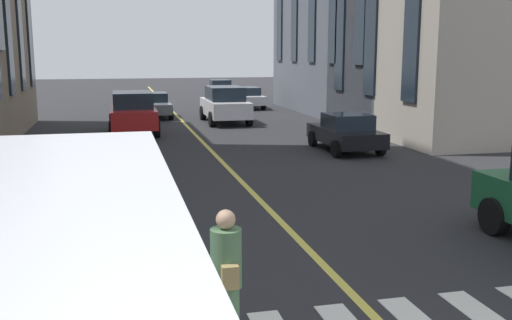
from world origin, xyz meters
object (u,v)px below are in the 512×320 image
at_px(pedestrian_near, 226,282).
at_px(car_black_parked_a, 346,132).
at_px(car_red_mid, 133,112).
at_px(car_grey_oncoming, 153,105).
at_px(car_white_near, 225,104).
at_px(car_silver_far, 220,88).
at_px(car_white_trailing, 246,97).

bearing_deg(pedestrian_near, car_black_parked_a, -27.20).
xyz_separation_m(car_red_mid, pedestrian_near, (-20.49, -0.48, -0.05)).
bearing_deg(car_grey_oncoming, pedestrian_near, 178.26).
height_order(car_red_mid, car_white_near, same).
height_order(car_red_mid, car_black_parked_a, car_red_mid).
distance_m(car_grey_oncoming, pedestrian_near, 27.13).
bearing_deg(car_black_parked_a, car_silver_far, 0.00).
xyz_separation_m(car_black_parked_a, pedestrian_near, (-13.80, 7.09, 0.22)).
bearing_deg(car_white_near, car_silver_far, -9.09).
height_order(car_white_trailing, car_grey_oncoming, same).
bearing_deg(car_silver_far, pedestrian_near, 170.18).
bearing_deg(car_grey_oncoming, car_silver_far, -24.33).
relative_size(car_white_trailing, car_white_near, 0.94).
height_order(car_black_parked_a, car_white_near, car_white_near).
bearing_deg(car_black_parked_a, car_white_near, 16.01).
bearing_deg(car_white_trailing, car_black_parked_a, 180.00).
bearing_deg(pedestrian_near, car_white_trailing, -12.78).
bearing_deg(car_grey_oncoming, car_white_near, -135.87).
bearing_deg(car_silver_far, car_red_mid, 159.73).
distance_m(car_silver_far, pedestrian_near, 41.60).
height_order(car_silver_far, pedestrian_near, pedestrian_near).
bearing_deg(car_silver_far, car_white_near, 170.91).
bearing_deg(car_white_trailing, pedestrian_near, 167.22).
distance_m(car_white_trailing, car_white_near, 8.23).
xyz_separation_m(car_silver_far, car_white_near, (-17.45, 2.79, 0.27)).
height_order(car_red_mid, car_grey_oncoming, car_red_mid).
xyz_separation_m(car_white_trailing, car_red_mid, (-10.79, 7.57, 0.27)).
distance_m(car_silver_far, car_black_parked_a, 27.18).
height_order(car_grey_oncoming, car_white_near, car_white_near).
xyz_separation_m(car_white_near, pedestrian_near, (-23.54, 4.30, -0.05)).
relative_size(car_silver_far, car_red_mid, 0.83).
bearing_deg(car_white_near, car_black_parked_a, -163.99).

